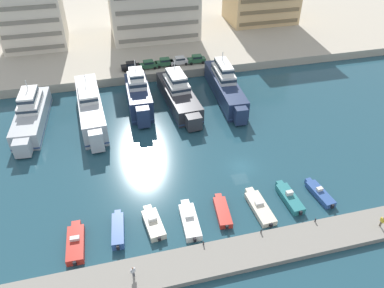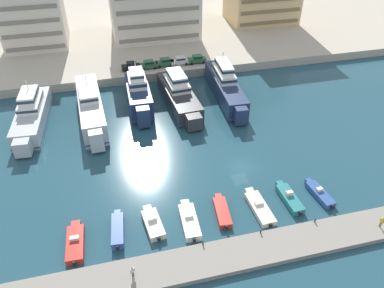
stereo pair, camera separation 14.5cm
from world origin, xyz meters
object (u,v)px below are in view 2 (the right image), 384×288
Objects in this scene: yacht_charcoal_center_left at (179,94)px; car_black_far_left at (131,66)px; car_white_center_left at (180,60)px; pedestrian_near_edge at (132,271)px; motorboat_red_center at (222,211)px; car_green_center at (197,59)px; pedestrian_mid_deck at (382,221)px; motorboat_red_far_left at (75,243)px; motorboat_blue_right at (320,193)px; yacht_silver_left at (91,107)px; car_green_mid_left at (165,62)px; motorboat_blue_left at (118,230)px; car_green_left at (149,64)px; yacht_navy_mid_left at (139,95)px; motorboat_white_center_left at (189,221)px; motorboat_cream_mid_left at (153,223)px; yacht_silver_far_left at (31,114)px; yacht_navy_center at (225,86)px; motorboat_cream_center_right at (259,207)px; motorboat_teal_mid_right at (289,198)px.

car_black_far_left is (-7.69, 13.57, 0.71)m from yacht_charcoal_center_left.
car_white_center_left reaches higher than pedestrian_near_edge.
car_green_center is (7.78, 43.61, 2.44)m from motorboat_red_center.
motorboat_red_center is 20.37m from pedestrian_mid_deck.
motorboat_blue_right is at bearing 1.01° from motorboat_red_far_left.
yacht_charcoal_center_left reaches higher than car_black_far_left.
yacht_silver_left reaches higher than car_green_mid_left.
car_green_left is at bearing 76.11° from motorboat_blue_left.
yacht_silver_left is 22.42m from car_green_mid_left.
pedestrian_mid_deck is at bearing -63.16° from car_black_far_left.
yacht_silver_left is at bearing 133.93° from pedestrian_mid_deck.
pedestrian_mid_deck is (22.13, -51.05, -1.14)m from car_green_left.
pedestrian_mid_deck is (25.98, -38.13, -1.03)m from yacht_navy_mid_left.
car_black_far_left is 1.00× the size of car_white_center_left.
motorboat_red_far_left is at bearing 169.65° from pedestrian_mid_deck.
yacht_silver_left is 3.21× the size of motorboat_white_center_left.
motorboat_red_center is at bearing -0.90° from motorboat_cream_mid_left.
yacht_charcoal_center_left is 31.56m from motorboat_cream_mid_left.
motorboat_blue_left is at bearing -112.28° from car_white_center_left.
yacht_silver_far_left is 4.86× the size of car_white_center_left.
car_green_mid_left is at bearing 83.38° from motorboat_white_center_left.
pedestrian_mid_deck is (8.57, -38.12, -0.77)m from yacht_navy_center.
yacht_navy_mid_left is at bearing 111.74° from motorboat_cream_center_right.
yacht_charcoal_center_left is 33.24m from motorboat_blue_right.
car_green_center is (-2.16, 43.53, 2.36)m from motorboat_teal_mid_right.
car_green_mid_left is at bearing 107.88° from motorboat_blue_right.
yacht_silver_left is 31.64m from motorboat_white_center_left.
car_green_mid_left is at bearing 126.55° from yacht_navy_center.
motorboat_teal_mid_right is 43.64m from car_green_center.
motorboat_blue_left is 47.17m from car_white_center_left.
car_green_left is 2.52× the size of pedestrian_mid_deck.
yacht_silver_far_left is 12.51× the size of pedestrian_near_edge.
car_green_mid_left is (7.58, 13.25, 0.11)m from yacht_navy_mid_left.
car_green_left reaches higher than motorboat_white_center_left.
motorboat_cream_center_right is (12.35, -30.97, -2.35)m from yacht_navy_mid_left.
yacht_navy_center reaches higher than motorboat_cream_mid_left.
yacht_navy_center reaches higher than yacht_charcoal_center_left.
yacht_silver_far_left is at bearing 141.51° from motorboat_teal_mid_right.
pedestrian_mid_deck is at bearing -39.00° from yacht_silver_far_left.
car_white_center_left is (3.85, 43.68, 2.44)m from motorboat_red_center.
yacht_silver_left is 1.03× the size of yacht_navy_center.
pedestrian_near_edge reaches higher than motorboat_red_center.
motorboat_blue_right is 46.10m from car_green_mid_left.
yacht_silver_far_left is 3.28× the size of motorboat_blue_right.
car_white_center_left is 1.00× the size of car_green_center.
motorboat_red_far_left is at bearing -178.99° from motorboat_blue_right.
motorboat_red_far_left is (-12.16, -31.16, -2.24)m from yacht_navy_mid_left.
motorboat_teal_mid_right is at bearing -77.71° from car_green_mid_left.
motorboat_teal_mid_right reaches higher than motorboat_white_center_left.
pedestrian_near_edge is at bearing -104.63° from car_green_mid_left.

